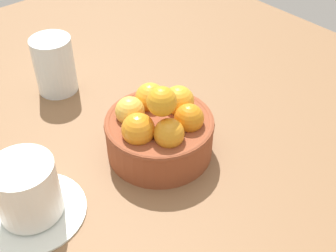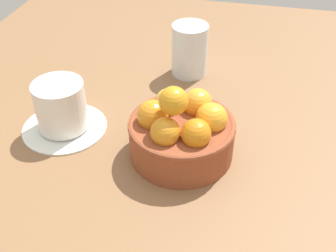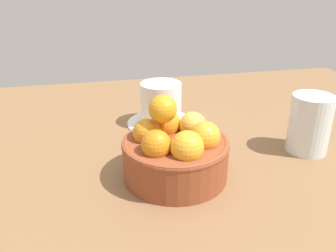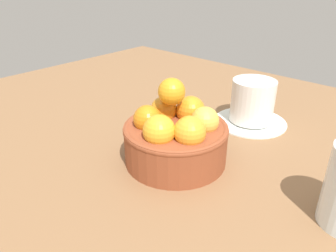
{
  "view_description": "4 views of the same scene",
  "coord_description": "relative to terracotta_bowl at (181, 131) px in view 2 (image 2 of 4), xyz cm",
  "views": [
    {
      "loc": [
        35.54,
        -29.33,
        43.7
      ],
      "look_at": [
        1.1,
        0.62,
        5.05
      ],
      "focal_mm": 46.81,
      "sensor_mm": 36.0,
      "label": 1
    },
    {
      "loc": [
        46.15,
        8.4,
        41.55
      ],
      "look_at": [
        1.22,
        -1.71,
        5.73
      ],
      "focal_mm": 45.25,
      "sensor_mm": 36.0,
      "label": 2
    },
    {
      "loc": [
        10.56,
        42.87,
        27.72
      ],
      "look_at": [
        0.81,
        -1.21,
        7.55
      ],
      "focal_mm": 37.63,
      "sensor_mm": 36.0,
      "label": 3
    },
    {
      "loc": [
        -26.83,
        31.21,
        26.23
      ],
      "look_at": [
        0.03,
        1.63,
        6.32
      ],
      "focal_mm": 34.36,
      "sensor_mm": 36.0,
      "label": 4
    }
  ],
  "objects": [
    {
      "name": "terracotta_bowl",
      "position": [
        0.0,
        0.0,
        0.0
      ],
      "size": [
        15.21,
        15.21,
        12.28
      ],
      "color": "brown",
      "rests_on": "ground_plane"
    },
    {
      "name": "water_glass",
      "position": [
        -23.18,
        -3.1,
        0.57
      ],
      "size": [
        6.66,
        6.66,
        9.61
      ],
      "primitive_type": "cylinder",
      "color": "silver",
      "rests_on": "ground_plane"
    },
    {
      "name": "coffee_cup",
      "position": [
        -1.81,
        -19.18,
        -0.59
      ],
      "size": [
        13.26,
        13.26,
        8.22
      ],
      "color": "white",
      "rests_on": "ground_plane"
    },
    {
      "name": "ground_plane",
      "position": [
        -0.02,
        0.02,
        -6.26
      ],
      "size": [
        119.76,
        100.76,
        4.04
      ],
      "primitive_type": "cube",
      "color": "brown"
    }
  ]
}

